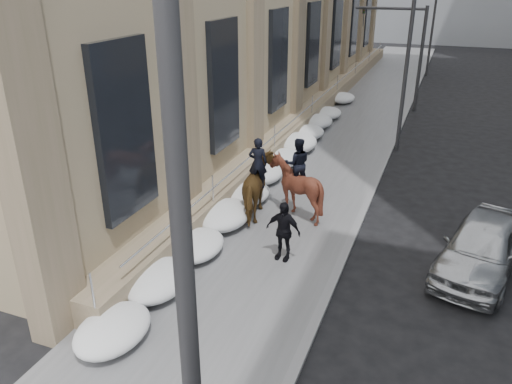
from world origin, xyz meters
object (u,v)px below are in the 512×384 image
mounted_horse_right (296,184)px  car_silver (482,247)px  mounted_horse_left (260,186)px  pedestrian (283,231)px

mounted_horse_right → car_silver: mounted_horse_right is taller
mounted_horse_left → mounted_horse_right: (1.09, 0.46, 0.06)m
mounted_horse_right → car_silver: (5.76, -1.34, -0.46)m
pedestrian → mounted_horse_right: bearing=106.2°
mounted_horse_left → pedestrian: bearing=110.0°
mounted_horse_right → mounted_horse_left: bearing=-0.2°
mounted_horse_left → car_silver: bearing=159.0°
pedestrian → car_silver: pedestrian is taller
mounted_horse_left → pedestrian: 2.87m
mounted_horse_right → pedestrian: size_ratio=1.51×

